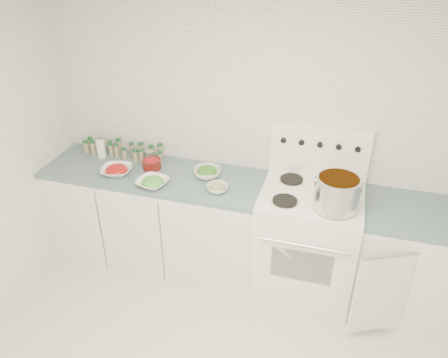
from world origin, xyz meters
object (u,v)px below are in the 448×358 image
stove (307,239)px  bowl_snowpea (153,182)px  stock_pot (337,192)px  bowl_tomato (117,170)px

stove → bowl_snowpea: (-1.22, -0.19, 0.44)m
stove → stock_pot: size_ratio=4.12×
stock_pot → bowl_snowpea: 1.40m
stove → bowl_tomato: bearing=-176.4°
bowl_tomato → stock_pot: bearing=-2.1°
stock_pot → bowl_tomato: bearing=177.9°
stove → stock_pot: bearing=-42.9°
stock_pot → bowl_tomato: stock_pot is taller
bowl_tomato → bowl_snowpea: size_ratio=1.03×
bowl_tomato → bowl_snowpea: bearing=-14.6°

